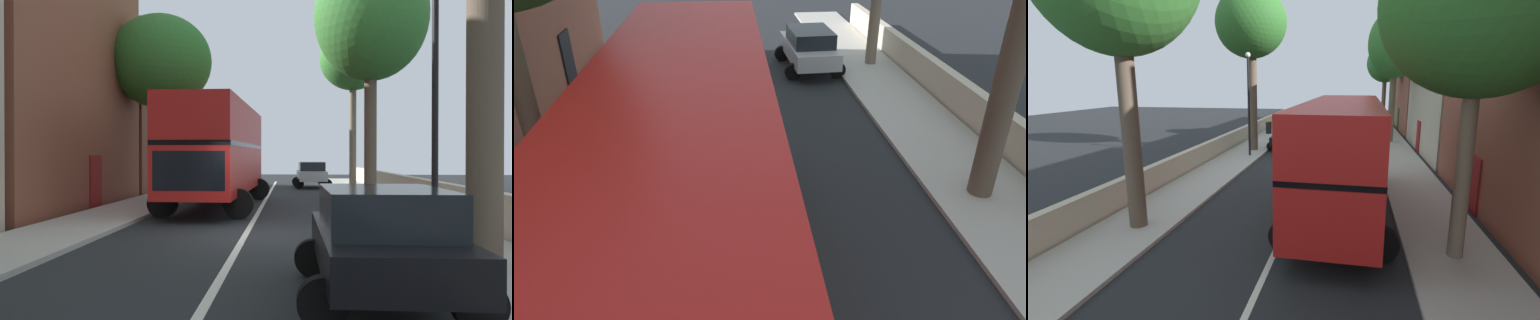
{
  "view_description": "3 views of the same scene",
  "coord_description": "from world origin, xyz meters",
  "views": [
    {
      "loc": [
        1.2,
        -13.3,
        2.1
      ],
      "look_at": [
        -0.01,
        4.06,
        1.93
      ],
      "focal_mm": 35.39,
      "sensor_mm": 36.0,
      "label": 1
    },
    {
      "loc": [
        -1.09,
        1.11,
        6.02
      ],
      "look_at": [
        -0.38,
        7.59,
        2.4
      ],
      "focal_mm": 32.65,
      "sensor_mm": 36.0,
      "label": 2
    },
    {
      "loc": [
        -2.02,
        19.92,
        4.78
      ],
      "look_at": [
        1.29,
        2.12,
        0.84
      ],
      "focal_mm": 25.79,
      "sensor_mm": 36.0,
      "label": 3
    }
  ],
  "objects": [
    {
      "name": "sidewalk_right",
      "position": [
        4.9,
        0.0,
        0.06
      ],
      "size": [
        2.6,
        60.0,
        0.12
      ],
      "primitive_type": "cube",
      "color": "#B2ADA3",
      "rests_on": "ground"
    },
    {
      "name": "street_tree_right_1",
      "position": [
        5.17,
        19.59,
        8.25
      ],
      "size": [
        4.29,
        4.29,
        10.26
      ],
      "color": "#7A6B56",
      "rests_on": "sidewalk_right"
    },
    {
      "name": "street_tree_right_5",
      "position": [
        4.75,
        9.63,
        8.31
      ],
      "size": [
        5.08,
        5.08,
        11.18
      ],
      "color": "brown",
      "rests_on": "sidewalk_right"
    },
    {
      "name": "double_decker_bus",
      "position": [
        -1.7,
        6.81,
        2.35
      ],
      "size": [
        3.76,
        10.75,
        4.06
      ],
      "color": "red",
      "rests_on": "ground"
    },
    {
      "name": "sidewalk_left",
      "position": [
        -4.9,
        0.0,
        0.06
      ],
      "size": [
        2.6,
        60.0,
        0.12
      ],
      "primitive_type": "cube",
      "color": "#B2ADA3",
      "rests_on": "ground"
    },
    {
      "name": "boundary_wall_right",
      "position": [
        6.45,
        0.0,
        0.58
      ],
      "size": [
        0.36,
        54.0,
        1.16
      ],
      "primitive_type": "cube",
      "color": "beige",
      "rests_on": "ground"
    },
    {
      "name": "parked_car_silver_right_2",
      "position": [
        2.5,
        19.37,
        0.94
      ],
      "size": [
        2.49,
        4.05,
        1.67
      ],
      "color": "#B7BABF",
      "rests_on": "ground"
    },
    {
      "name": "ground_plane",
      "position": [
        0.0,
        0.0,
        0.0
      ],
      "size": [
        84.0,
        84.0,
        0.0
      ],
      "primitive_type": "plane",
      "color": "black"
    },
    {
      "name": "lamppost_right",
      "position": [
        4.3,
        -2.18,
        3.81
      ],
      "size": [
        0.32,
        0.32,
        6.31
      ],
      "color": "black",
      "rests_on": "sidewalk_right"
    },
    {
      "name": "parked_car_black_right_1",
      "position": [
        2.5,
        -5.93,
        0.93
      ],
      "size": [
        2.49,
        4.28,
        1.63
      ],
      "color": "black",
      "rests_on": "ground"
    },
    {
      "name": "road_centre_line",
      "position": [
        0.0,
        0.0,
        0.0
      ],
      "size": [
        0.16,
        54.0,
        0.01
      ],
      "primitive_type": "cube",
      "color": "silver",
      "rests_on": "ground"
    },
    {
      "name": "street_tree_left_0",
      "position": [
        -4.9,
        10.02,
        6.47
      ],
      "size": [
        4.75,
        4.75,
        8.57
      ],
      "color": "#7A6B56",
      "rests_on": "sidewalk_left"
    }
  ]
}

